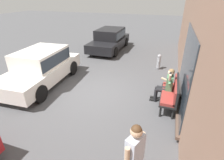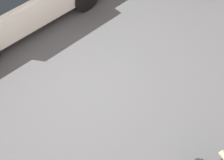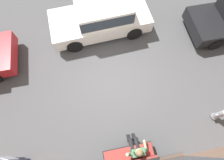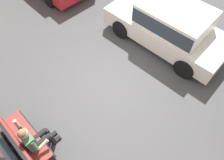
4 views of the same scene
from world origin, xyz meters
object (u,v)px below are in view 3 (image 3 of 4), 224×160
(bench, at_px, (130,158))
(fire_hydrant, at_px, (219,115))
(parked_car_mid, at_px, (102,16))
(person_on_phone, at_px, (136,149))

(bench, distance_m, fire_hydrant, 3.49)
(bench, bearing_deg, fire_hydrant, -167.81)
(bench, xyz_separation_m, parked_car_mid, (-0.09, -5.49, 0.25))
(bench, relative_size, fire_hydrant, 2.00)
(bench, xyz_separation_m, person_on_phone, (-0.24, -0.22, 0.13))
(bench, height_order, parked_car_mid, parked_car_mid)
(parked_car_mid, bearing_deg, person_on_phone, 91.60)
(person_on_phone, height_order, fire_hydrant, person_on_phone)
(bench, relative_size, person_on_phone, 1.21)
(bench, distance_m, parked_car_mid, 5.50)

